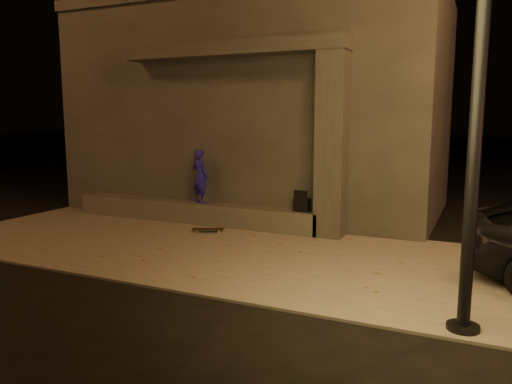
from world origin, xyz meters
The scene contains 9 objects.
ground centered at (0.00, 0.00, 0.00)m, with size 120.00×120.00×0.00m, color black.
sidewalk centered at (0.00, 2.00, 0.02)m, with size 11.00×4.40×0.04m, color #655F59.
building centered at (-1.00, 6.49, 2.61)m, with size 9.00×5.10×5.22m.
ledge centered at (-1.50, 3.75, 0.27)m, with size 6.00×0.55×0.45m, color #514F4A.
column centered at (1.70, 3.75, 1.84)m, with size 0.55×0.55×3.60m, color #373432.
canopy centered at (-0.50, 3.80, 3.78)m, with size 5.00×0.70×0.28m, color #373432.
skateboarder centered at (-1.30, 3.75, 1.09)m, with size 0.44×0.29×1.20m, color #1E189F.
backpack centered at (1.10, 3.75, 0.64)m, with size 0.33×0.23×0.44m.
skateboard centered at (-0.67, 3.01, 0.10)m, with size 0.67×0.44×0.07m.
Camera 1 is at (4.45, -5.68, 2.40)m, focal length 35.00 mm.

